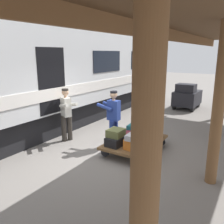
# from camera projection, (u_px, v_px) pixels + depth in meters

# --- Properties ---
(ground_plane) EXTENTS (60.00, 60.00, 0.00)m
(ground_plane) POSITION_uv_depth(u_px,v_px,m) (112.00, 156.00, 6.61)
(ground_plane) COLOR slate
(platform_canopy) EXTENTS (3.20, 15.32, 3.56)m
(platform_canopy) POSITION_uv_depth(u_px,v_px,m) (224.00, 26.00, 4.53)
(platform_canopy) COLOR brown
(platform_canopy) RESTS_ON ground_plane
(train_car) EXTENTS (3.03, 17.62, 4.00)m
(train_car) POSITION_uv_depth(u_px,v_px,m) (20.00, 75.00, 7.99)
(train_car) COLOR silver
(train_car) RESTS_ON ground_plane
(luggage_cart) EXTENTS (1.29, 2.01, 0.31)m
(luggage_cart) POSITION_uv_depth(u_px,v_px,m) (135.00, 142.00, 6.91)
(luggage_cart) COLOR brown
(luggage_cart) RESTS_ON ground_plane
(suitcase_teal_softside) EXTENTS (0.42, 0.49, 0.30)m
(suitcase_teal_softside) POSITION_uv_depth(u_px,v_px,m) (135.00, 129.00, 7.47)
(suitcase_teal_softside) COLOR #1E666B
(suitcase_teal_softside) RESTS_ON luggage_cart
(suitcase_tan_vintage) EXTENTS (0.51, 0.65, 0.23)m
(suitcase_tan_vintage) POSITION_uv_depth(u_px,v_px,m) (152.00, 133.00, 7.18)
(suitcase_tan_vintage) COLOR tan
(suitcase_tan_vintage) RESTS_ON luggage_cart
(suitcase_navy_fabric) EXTENTS (0.51, 0.66, 0.25)m
(suitcase_navy_fabric) POSITION_uv_depth(u_px,v_px,m) (144.00, 139.00, 6.72)
(suitcase_navy_fabric) COLOR navy
(suitcase_navy_fabric) RESTS_ON luggage_cart
(suitcase_orange_carryall) EXTENTS (0.53, 0.52, 0.27)m
(suitcase_orange_carryall) POSITION_uv_depth(u_px,v_px,m) (136.00, 144.00, 6.26)
(suitcase_orange_carryall) COLOR #CC6B23
(suitcase_orange_carryall) RESTS_ON luggage_cart
(suitcase_burgundy_valise) EXTENTS (0.42, 0.66, 0.16)m
(suitcase_burgundy_valise) POSITION_uv_depth(u_px,v_px,m) (126.00, 136.00, 7.03)
(suitcase_burgundy_valise) COLOR maroon
(suitcase_burgundy_valise) RESTS_ON luggage_cart
(suitcase_black_hardshell) EXTENTS (0.44, 0.66, 0.24)m
(suitcase_black_hardshell) POSITION_uv_depth(u_px,v_px,m) (117.00, 141.00, 6.57)
(suitcase_black_hardshell) COLOR black
(suitcase_black_hardshell) RESTS_ON luggage_cart
(suitcase_gray_aluminum) EXTENTS (0.45, 0.49, 0.14)m
(suitcase_gray_aluminum) POSITION_uv_depth(u_px,v_px,m) (136.00, 137.00, 6.20)
(suitcase_gray_aluminum) COLOR #9EA0A5
(suitcase_gray_aluminum) RESTS_ON suitcase_orange_carryall
(suitcase_brown_leather) EXTENTS (0.37, 0.45, 0.24)m
(suitcase_brown_leather) POSITION_uv_depth(u_px,v_px,m) (151.00, 126.00, 7.14)
(suitcase_brown_leather) COLOR brown
(suitcase_brown_leather) RESTS_ON suitcase_tan_vintage
(suitcase_olive_duffel) EXTENTS (0.40, 0.45, 0.20)m
(suitcase_olive_duffel) POSITION_uv_depth(u_px,v_px,m) (116.00, 133.00, 6.53)
(suitcase_olive_duffel) COLOR brown
(suitcase_olive_duffel) RESTS_ON suitcase_black_hardshell
(porter_in_overalls) EXTENTS (0.67, 0.42, 1.70)m
(porter_in_overalls) POSITION_uv_depth(u_px,v_px,m) (113.00, 116.00, 7.15)
(porter_in_overalls) COLOR navy
(porter_in_overalls) RESTS_ON ground_plane
(porter_by_door) EXTENTS (0.74, 0.60, 1.70)m
(porter_by_door) POSITION_uv_depth(u_px,v_px,m) (66.00, 113.00, 7.57)
(porter_by_door) COLOR #332D28
(porter_by_door) RESTS_ON ground_plane
(baggage_tug) EXTENTS (1.12, 1.72, 1.30)m
(baggage_tug) POSITION_uv_depth(u_px,v_px,m) (187.00, 97.00, 12.13)
(baggage_tug) COLOR black
(baggage_tug) RESTS_ON ground_plane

